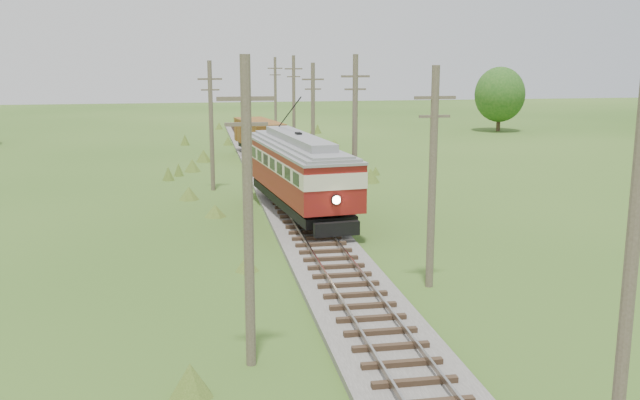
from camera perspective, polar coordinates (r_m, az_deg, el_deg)
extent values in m
cube|color=#605B54|center=(42.99, -2.30, -0.33)|extent=(3.60, 96.00, 0.25)
cube|color=#726659|center=(42.83, -3.26, 0.11)|extent=(0.08, 96.00, 0.17)
cube|color=#726659|center=(43.01, -1.36, 0.18)|extent=(0.08, 96.00, 0.17)
cube|color=#2D2116|center=(42.95, -2.31, -0.06)|extent=(2.40, 96.00, 0.16)
cube|color=black|center=(39.76, -1.71, 0.07)|extent=(4.06, 12.46, 0.50)
cube|color=maroon|center=(39.56, -1.71, 1.65)|extent=(4.65, 13.57, 1.22)
cube|color=beige|center=(39.40, -1.72, 3.08)|extent=(4.69, 13.64, 0.78)
cube|color=black|center=(39.40, -1.72, 3.08)|extent=(4.65, 13.05, 0.61)
cube|color=maroon|center=(39.32, -1.73, 3.87)|extent=(4.65, 13.57, 0.33)
cube|color=gray|center=(39.27, -1.73, 4.40)|extent=(4.73, 13.71, 0.42)
cube|color=gray|center=(39.23, -1.74, 4.95)|extent=(2.56, 10.07, 0.44)
sphere|color=#FFF2BF|center=(33.19, 1.32, 0.01)|extent=(0.40, 0.40, 0.40)
cylinder|color=black|center=(41.03, -2.48, 6.99)|extent=(0.68, 5.13, 2.14)
cylinder|color=black|center=(34.82, -0.86, -1.67)|extent=(0.24, 0.90, 0.89)
cylinder|color=black|center=(35.30, 1.73, -1.50)|extent=(0.24, 0.90, 0.89)
cylinder|color=black|center=(44.38, -4.44, 1.18)|extent=(0.24, 0.90, 0.89)
cylinder|color=black|center=(44.76, -2.36, 1.30)|extent=(0.24, 0.90, 0.89)
cube|color=black|center=(63.41, -4.88, 4.22)|extent=(3.30, 7.45, 0.50)
cube|color=brown|center=(63.27, -4.90, 5.35)|extent=(3.95, 8.32, 2.00)
cube|color=brown|center=(63.16, -4.91, 6.29)|extent=(4.02, 8.49, 0.12)
cylinder|color=black|center=(60.92, -4.97, 3.97)|extent=(0.26, 0.81, 0.80)
cylinder|color=black|center=(61.32, -3.61, 4.04)|extent=(0.26, 0.81, 0.80)
cylinder|color=black|center=(65.52, -6.07, 4.48)|extent=(0.26, 0.81, 0.80)
cylinder|color=black|center=(65.90, -4.80, 4.55)|extent=(0.26, 0.81, 0.80)
cone|color=gray|center=(56.61, -0.65, 3.13)|extent=(3.55, 3.55, 1.33)
cone|color=gray|center=(55.72, 0.44, 2.71)|extent=(2.00, 2.00, 0.78)
cylinder|color=brown|center=(16.06, 23.52, -6.02)|extent=(0.30, 0.30, 8.80)
cylinder|color=brown|center=(27.59, 8.99, 1.65)|extent=(0.30, 0.30, 8.60)
cube|color=brown|center=(27.24, 9.19, 8.09)|extent=(1.60, 0.12, 0.12)
cube|color=brown|center=(27.29, 9.14, 6.62)|extent=(1.20, 0.10, 0.10)
cylinder|color=brown|center=(39.93, 2.80, 5.12)|extent=(0.30, 0.30, 9.00)
cube|color=brown|center=(39.70, 2.85, 9.85)|extent=(1.60, 0.12, 0.12)
cube|color=brown|center=(39.72, 2.84, 8.84)|extent=(1.20, 0.10, 0.10)
cylinder|color=brown|center=(52.62, -0.56, 6.36)|extent=(0.30, 0.30, 8.40)
cube|color=brown|center=(52.43, -0.57, 9.63)|extent=(1.60, 0.12, 0.12)
cube|color=brown|center=(52.46, -0.57, 8.87)|extent=(1.20, 0.10, 0.10)
cylinder|color=brown|center=(65.47, -2.11, 7.60)|extent=(0.30, 0.30, 8.90)
cube|color=brown|center=(65.32, -2.13, 10.45)|extent=(1.60, 0.12, 0.12)
cube|color=brown|center=(65.34, -2.12, 9.83)|extent=(1.20, 0.10, 0.10)
cylinder|color=brown|center=(78.32, -3.58, 8.17)|extent=(0.30, 0.30, 8.70)
cube|color=brown|center=(78.20, -3.61, 10.47)|extent=(1.60, 0.12, 0.12)
cube|color=brown|center=(78.22, -3.61, 9.96)|extent=(1.20, 0.10, 0.10)
cylinder|color=brown|center=(20.24, -5.77, -1.29)|extent=(0.30, 0.30, 9.00)
cube|color=brown|center=(19.77, -5.96, 8.07)|extent=(1.60, 0.12, 0.12)
cube|color=brown|center=(19.83, -5.92, 6.05)|extent=(1.20, 0.10, 0.10)
cylinder|color=brown|center=(47.93, -8.69, 5.84)|extent=(0.30, 0.30, 8.60)
cube|color=brown|center=(47.73, -8.80, 9.54)|extent=(1.60, 0.12, 0.12)
cube|color=brown|center=(47.75, -8.78, 8.70)|extent=(1.20, 0.10, 0.10)
cylinder|color=#38281C|center=(87.63, 14.08, 6.18)|extent=(0.50, 0.50, 2.52)
ellipsoid|color=#1A4C16|center=(87.41, 14.18, 8.19)|extent=(5.88, 5.88, 6.47)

